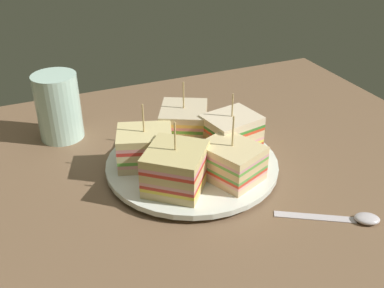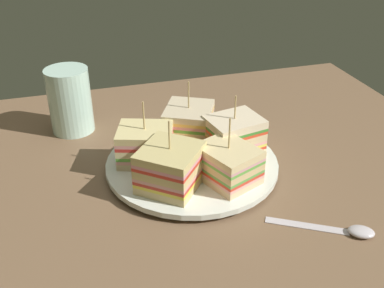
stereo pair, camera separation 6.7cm
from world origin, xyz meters
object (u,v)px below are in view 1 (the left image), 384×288
at_px(sandwich_wedge_0, 176,169).
at_px(chip_pile, 193,150).
at_px(sandwich_wedge_3, 184,124).
at_px(sandwich_wedge_4, 145,147).
at_px(spoon, 352,218).
at_px(sandwich_wedge_1, 231,161).
at_px(plate, 192,164).
at_px(sandwich_wedge_2, 231,133).
at_px(drinking_glass, 59,111).

height_order(sandwich_wedge_0, chip_pile, sandwich_wedge_0).
distance_m(sandwich_wedge_0, sandwich_wedge_3, 0.13).
bearing_deg(sandwich_wedge_4, spoon, -27.76).
bearing_deg(sandwich_wedge_1, plate, 6.58).
xyz_separation_m(sandwich_wedge_0, sandwich_wedge_4, (-0.02, 0.08, -0.00)).
bearing_deg(sandwich_wedge_4, sandwich_wedge_3, 47.40).
xyz_separation_m(sandwich_wedge_0, sandwich_wedge_2, (0.12, 0.06, -0.00)).
height_order(sandwich_wedge_1, sandwich_wedge_4, same).
bearing_deg(spoon, sandwich_wedge_3, 146.85).
height_order(sandwich_wedge_0, sandwich_wedge_3, same).
distance_m(sandwich_wedge_2, sandwich_wedge_4, 0.14).
bearing_deg(spoon, sandwich_wedge_1, 160.02).
relative_size(sandwich_wedge_2, sandwich_wedge_3, 0.92).
relative_size(sandwich_wedge_2, chip_pile, 1.25).
bearing_deg(plate, sandwich_wedge_4, 160.46).
bearing_deg(sandwich_wedge_0, drinking_glass, 66.23).
relative_size(sandwich_wedge_0, sandwich_wedge_4, 1.13).
bearing_deg(spoon, drinking_glass, 159.85).
relative_size(plate, sandwich_wedge_4, 2.68).
bearing_deg(drinking_glass, spoon, -50.62).
relative_size(spoon, drinking_glass, 1.11).
bearing_deg(sandwich_wedge_2, spoon, 99.42).
xyz_separation_m(plate, chip_pile, (0.00, 0.00, 0.02)).
bearing_deg(chip_pile, sandwich_wedge_3, 79.51).
distance_m(sandwich_wedge_4, drinking_glass, 0.19).
bearing_deg(sandwich_wedge_1, drinking_glass, 16.19).
distance_m(sandwich_wedge_2, drinking_glass, 0.29).
distance_m(sandwich_wedge_0, sandwich_wedge_2, 0.13).
height_order(sandwich_wedge_4, spoon, sandwich_wedge_4).
height_order(plate, sandwich_wedge_2, sandwich_wedge_2).
height_order(plate, sandwich_wedge_1, sandwich_wedge_1).
distance_m(sandwich_wedge_3, sandwich_wedge_4, 0.09).
xyz_separation_m(plate, spoon, (0.14, -0.19, -0.01)).
bearing_deg(sandwich_wedge_2, chip_pile, -7.39).
bearing_deg(chip_pile, spoon, -54.27).
bearing_deg(sandwich_wedge_4, drinking_glass, 140.03).
distance_m(sandwich_wedge_0, chip_pile, 0.08).
bearing_deg(sandwich_wedge_1, sandwich_wedge_4, 26.97).
height_order(sandwich_wedge_1, sandwich_wedge_3, sandwich_wedge_3).
relative_size(sandwich_wedge_0, spoon, 0.87).
xyz_separation_m(sandwich_wedge_2, sandwich_wedge_3, (-0.05, 0.06, -0.00)).
relative_size(sandwich_wedge_0, sandwich_wedge_3, 1.05).
bearing_deg(sandwich_wedge_1, chip_pile, 3.39).
bearing_deg(drinking_glass, sandwich_wedge_4, -58.13).
xyz_separation_m(plate, sandwich_wedge_0, (-0.05, -0.05, 0.04)).
distance_m(plate, sandwich_wedge_4, 0.08).
xyz_separation_m(sandwich_wedge_4, spoon, (0.21, -0.22, -0.04)).
relative_size(sandwich_wedge_1, sandwich_wedge_3, 0.95).
bearing_deg(sandwich_wedge_1, sandwich_wedge_0, 60.88).
relative_size(sandwich_wedge_4, drinking_glass, 0.86).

